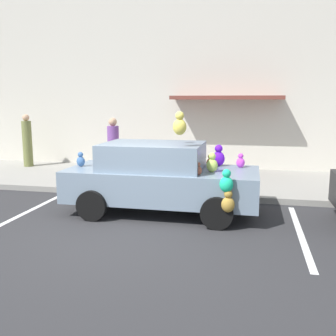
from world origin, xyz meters
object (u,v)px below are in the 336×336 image
(pedestrian_near_shopfront, at_px, (113,148))
(pedestrian_by_lamp, at_px, (27,142))
(teddy_bear_on_sidewalk, at_px, (128,172))
(plush_covered_car, at_px, (161,177))

(pedestrian_near_shopfront, distance_m, pedestrian_by_lamp, 3.52)
(teddy_bear_on_sidewalk, height_order, pedestrian_near_shopfront, pedestrian_near_shopfront)
(pedestrian_by_lamp, bearing_deg, plush_covered_car, -35.33)
(plush_covered_car, height_order, teddy_bear_on_sidewalk, plush_covered_car)
(teddy_bear_on_sidewalk, bearing_deg, pedestrian_near_shopfront, 124.07)
(plush_covered_car, xyz_separation_m, pedestrian_near_shopfront, (-2.35, 3.43, 0.18))
(pedestrian_by_lamp, bearing_deg, teddy_bear_on_sidewalk, -24.95)
(plush_covered_car, relative_size, pedestrian_near_shopfront, 2.34)
(plush_covered_car, bearing_deg, pedestrian_by_lamp, 144.67)
(plush_covered_car, distance_m, pedestrian_by_lamp, 7.12)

